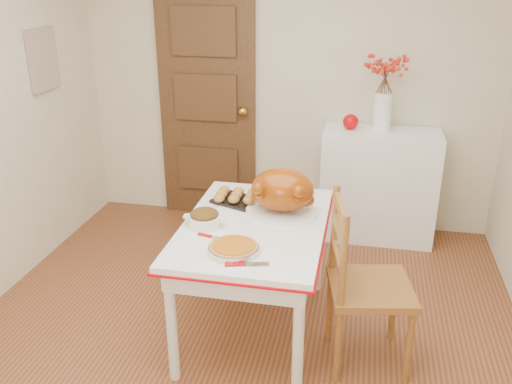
% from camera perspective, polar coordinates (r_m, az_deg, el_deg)
% --- Properties ---
extents(floor, '(3.50, 4.00, 0.00)m').
position_cam_1_polar(floor, '(3.39, -2.41, -16.84)').
color(floor, '#59301B').
rests_on(floor, ground).
extents(wall_back, '(3.50, 0.00, 2.50)m').
position_cam_1_polar(wall_back, '(4.67, 3.34, 11.42)').
color(wall_back, beige).
rests_on(wall_back, ground).
extents(door_back, '(0.85, 0.06, 2.06)m').
position_cam_1_polar(door_back, '(4.84, -5.11, 9.09)').
color(door_back, '#3D2512').
rests_on(door_back, ground).
extents(photo_board, '(0.03, 0.35, 0.45)m').
position_cam_1_polar(photo_board, '(4.48, -21.33, 12.75)').
color(photo_board, beige).
rests_on(photo_board, ground).
extents(sideboard, '(0.93, 0.41, 0.93)m').
position_cam_1_polar(sideboard, '(4.63, 12.61, 0.68)').
color(sideboard, white).
rests_on(sideboard, floor).
extents(kitchen_table, '(0.85, 1.24, 0.74)m').
position_cam_1_polar(kitchen_table, '(3.41, -0.17, -8.90)').
color(kitchen_table, white).
rests_on(kitchen_table, floor).
extents(chair_oak, '(0.53, 0.53, 1.02)m').
position_cam_1_polar(chair_oak, '(3.14, 11.90, -9.37)').
color(chair_oak, '#A1642C').
rests_on(chair_oak, floor).
extents(berry_vase, '(0.33, 0.33, 0.63)m').
position_cam_1_polar(berry_vase, '(4.41, 13.23, 10.17)').
color(berry_vase, white).
rests_on(berry_vase, sideboard).
extents(apple, '(0.13, 0.13, 0.13)m').
position_cam_1_polar(apple, '(4.47, 9.84, 7.23)').
color(apple, '#C4020B').
rests_on(apple, sideboard).
extents(turkey_platter, '(0.48, 0.40, 0.28)m').
position_cam_1_polar(turkey_platter, '(3.30, 2.77, -0.02)').
color(turkey_platter, '#A43D02').
rests_on(turkey_platter, kitchen_table).
extents(pumpkin_pie, '(0.28, 0.28, 0.06)m').
position_cam_1_polar(pumpkin_pie, '(2.90, -2.35, -5.81)').
color(pumpkin_pie, '#B05D13').
rests_on(pumpkin_pie, kitchen_table).
extents(stuffing_dish, '(0.27, 0.22, 0.10)m').
position_cam_1_polar(stuffing_dish, '(3.20, -5.40, -2.70)').
color(stuffing_dish, brown).
rests_on(stuffing_dish, kitchen_table).
extents(rolls_tray, '(0.34, 0.30, 0.07)m').
position_cam_1_polar(rolls_tray, '(3.51, -2.07, -0.47)').
color(rolls_tray, '#B0783A').
rests_on(rolls_tray, kitchen_table).
extents(pie_server, '(0.23, 0.12, 0.01)m').
position_cam_1_polar(pie_server, '(2.79, -0.96, -7.55)').
color(pie_server, silver).
rests_on(pie_server, kitchen_table).
extents(carving_knife, '(0.24, 0.11, 0.01)m').
position_cam_1_polar(carving_knife, '(3.06, -4.19, -4.78)').
color(carving_knife, silver).
rests_on(carving_knife, kitchen_table).
extents(drinking_glass, '(0.08, 0.08, 0.11)m').
position_cam_1_polar(drinking_glass, '(3.65, 2.48, 0.73)').
color(drinking_glass, white).
rests_on(drinking_glass, kitchen_table).
extents(shaker_pair, '(0.09, 0.04, 0.09)m').
position_cam_1_polar(shaker_pair, '(3.62, 5.29, 0.34)').
color(shaker_pair, white).
rests_on(shaker_pair, kitchen_table).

